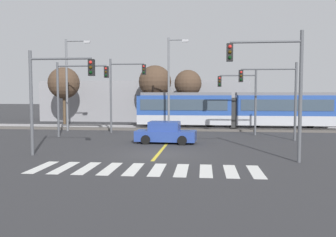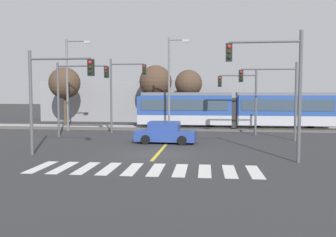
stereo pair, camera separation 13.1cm
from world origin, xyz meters
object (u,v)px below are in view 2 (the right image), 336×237
(street_lamp_west, at_px, (70,79))
(bare_tree_west, at_px, (156,82))
(traffic_light_mid_left, at_px, (75,87))
(traffic_light_far_left, at_px, (122,85))
(light_rail_tram, at_px, (234,109))
(traffic_light_mid_right, at_px, (275,89))
(traffic_light_near_right, at_px, (276,77))
(traffic_light_far_right, at_px, (242,92))
(bare_tree_far_west, at_px, (65,83))
(sedan_crossing, at_px, (165,133))
(bare_tree_east, at_px, (189,84))
(street_lamp_centre, at_px, (171,79))
(traffic_light_near_left, at_px, (52,87))

(street_lamp_west, height_order, bare_tree_west, street_lamp_west)
(traffic_light_mid_left, height_order, traffic_light_far_left, traffic_light_far_left)
(light_rail_tram, distance_m, traffic_light_mid_right, 8.34)
(traffic_light_near_right, bearing_deg, bare_tree_west, 113.17)
(light_rail_tram, bearing_deg, bare_tree_west, 147.56)
(street_lamp_west, bearing_deg, traffic_light_far_right, -6.05)
(traffic_light_far_right, relative_size, bare_tree_far_west, 0.85)
(light_rail_tram, xyz_separation_m, sedan_crossing, (-5.38, -10.20, -1.35))
(bare_tree_far_west, relative_size, bare_tree_east, 1.06)
(bare_tree_far_west, bearing_deg, light_rail_tram, -13.02)
(traffic_light_mid_left, relative_size, bare_tree_west, 0.89)
(traffic_light_mid_right, relative_size, bare_tree_east, 0.94)
(street_lamp_centre, bearing_deg, traffic_light_mid_left, -145.50)
(traffic_light_near_right, relative_size, traffic_light_far_left, 1.00)
(light_rail_tram, distance_m, bare_tree_east, 6.92)
(traffic_light_near_right, distance_m, bare_tree_east, 21.74)
(light_rail_tram, relative_size, traffic_light_mid_right, 3.20)
(traffic_light_near_right, bearing_deg, traffic_light_near_left, 177.29)
(light_rail_tram, height_order, traffic_light_near_right, traffic_light_near_right)
(light_rail_tram, distance_m, street_lamp_west, 15.82)
(bare_tree_west, bearing_deg, traffic_light_mid_left, -109.05)
(street_lamp_west, bearing_deg, traffic_light_far_left, -12.14)
(traffic_light_far_right, height_order, bare_tree_far_west, bare_tree_far_west)
(sedan_crossing, relative_size, bare_tree_far_west, 0.66)
(street_lamp_west, relative_size, bare_tree_west, 1.27)
(traffic_light_near_right, bearing_deg, bare_tree_east, 104.86)
(bare_tree_far_west, bearing_deg, traffic_light_near_left, -68.88)
(light_rail_tram, distance_m, bare_tree_far_west, 19.51)
(traffic_light_mid_left, distance_m, street_lamp_west, 5.35)
(light_rail_tram, xyz_separation_m, traffic_light_mid_left, (-12.91, -7.58, 1.99))
(traffic_light_near_left, bearing_deg, street_lamp_west, 108.25)
(sedan_crossing, xyz_separation_m, traffic_light_near_right, (6.32, -6.35, 3.58))
(bare_tree_west, xyz_separation_m, bare_tree_east, (3.80, -0.90, -0.26))
(traffic_light_mid_right, relative_size, traffic_light_far_right, 1.04)
(street_lamp_centre, height_order, bare_tree_east, street_lamp_centre)
(traffic_light_far_left, bearing_deg, bare_tree_west, 80.55)
(traffic_light_mid_left, relative_size, bare_tree_far_west, 0.92)
(sedan_crossing, bearing_deg, bare_tree_west, 101.13)
(traffic_light_near_right, bearing_deg, bare_tree_far_west, 133.41)
(traffic_light_far_left, height_order, bare_tree_east, traffic_light_far_left)
(traffic_light_far_right, bearing_deg, traffic_light_near_right, -87.45)
(traffic_light_mid_right, xyz_separation_m, street_lamp_centre, (-8.34, 5.03, 0.96))
(traffic_light_mid_right, xyz_separation_m, traffic_light_far_left, (-12.52, 3.73, 0.42))
(traffic_light_near_right, height_order, bare_tree_east, traffic_light_near_right)
(sedan_crossing, height_order, traffic_light_far_right, traffic_light_far_right)
(traffic_light_near_right, height_order, street_lamp_west, street_lamp_west)
(traffic_light_mid_left, bearing_deg, sedan_crossing, -19.17)
(traffic_light_mid_right, bearing_deg, traffic_light_mid_left, 179.40)
(traffic_light_near_left, relative_size, traffic_light_far_right, 1.06)
(sedan_crossing, height_order, traffic_light_near_right, traffic_light_near_right)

